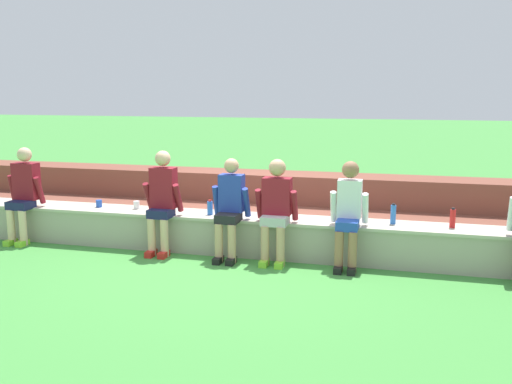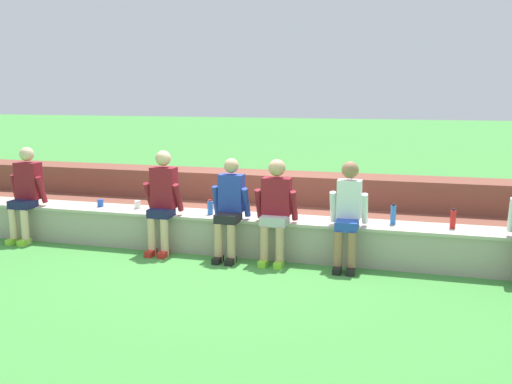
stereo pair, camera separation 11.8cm
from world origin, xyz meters
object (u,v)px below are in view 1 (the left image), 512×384
Objects in this scene: person_left_of_center at (162,199)px; person_far_left at (24,192)px; person_center at (230,207)px; person_far_right at (349,211)px; water_bottle_mid_left at (453,218)px; water_bottle_near_right at (393,214)px; plastic_cup_middle at (137,205)px; water_bottle_center_gap at (210,208)px; plastic_cup_right_end at (99,204)px; person_right_of_center at (276,207)px.

person_far_left is at bearing 179.13° from person_left_of_center.
person_far_right is at bearing 1.16° from person_center.
person_left_of_center reaches higher than water_bottle_mid_left.
water_bottle_near_right is 2.32× the size of plastic_cup_middle.
water_bottle_center_gap reaches higher than plastic_cup_right_end.
person_center is (0.98, -0.02, -0.05)m from person_left_of_center.
plastic_cup_right_end is at bearing 177.83° from water_bottle_center_gap.
person_left_of_center reaches higher than plastic_cup_right_end.
water_bottle_mid_left is at bearing -1.31° from water_bottle_near_right.
person_right_of_center is 1.00× the size of person_far_right.
plastic_cup_middle is (1.68, 0.31, -0.18)m from person_far_left.
water_bottle_mid_left is at bearing 2.74° from person_far_left.
person_right_of_center is 1.05m from water_bottle_center_gap.
water_bottle_center_gap is (-1.94, 0.24, -0.10)m from person_far_right.
person_left_of_center is at bearing -173.70° from water_bottle_near_right.
person_left_of_center reaches higher than person_far_right.
person_center is at bearing -13.20° from plastic_cup_middle.
person_right_of_center is 2.80m from plastic_cup_right_end.
plastic_cup_middle is at bearing 179.90° from water_bottle_near_right.
person_far_left is 6.08m from water_bottle_mid_left.
person_left_of_center is at bearing -0.87° from person_far_left.
plastic_cup_right_end is at bearing 171.15° from person_center.
water_bottle_near_right is (2.11, 0.36, -0.06)m from person_center.
person_center is 0.47m from water_bottle_center_gap.
person_far_right is 1.96m from water_bottle_center_gap.
person_far_left is at bearing 179.12° from person_center.
plastic_cup_right_end is at bearing 164.69° from person_left_of_center.
person_left_of_center is 0.98m from person_center.
plastic_cup_middle is at bearing 175.34° from water_bottle_center_gap.
person_far_right is 3.73m from plastic_cup_right_end.
water_bottle_near_right is (1.48, 0.35, -0.09)m from person_right_of_center.
plastic_cup_right_end is 0.92× the size of plastic_cup_middle.
person_far_right reaches higher than plastic_cup_right_end.
plastic_cup_right_end is (-1.77, 0.07, -0.05)m from water_bottle_center_gap.
water_bottle_center_gap is at bearing 165.27° from person_right_of_center.
person_center reaches higher than water_bottle_mid_left.
person_far_right is (1.57, 0.03, 0.01)m from person_center.
person_far_left is 2.24m from person_left_of_center.
person_right_of_center is 1.53m from water_bottle_near_right.
water_bottle_near_right is at bearing 3.30° from person_far_left.
person_left_of_center is 3.12m from water_bottle_near_right.
person_left_of_center reaches higher than person_right_of_center.
water_bottle_mid_left is (2.21, 0.34, -0.09)m from person_right_of_center.
person_right_of_center is 6.42× the size of water_bottle_center_gap.
person_right_of_center is at bearing 0.31° from person_center.
person_left_of_center is 0.67m from water_bottle_center_gap.
water_bottle_mid_left is at bearing 8.65° from person_right_of_center.
water_bottle_mid_left is 4.99m from plastic_cup_right_end.
person_left_of_center is 1.05× the size of person_far_right.
person_center is 2.87m from water_bottle_mid_left.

